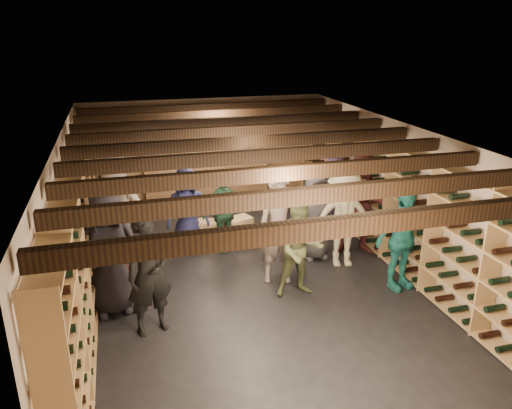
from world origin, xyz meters
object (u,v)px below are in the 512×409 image
at_px(person_5, 110,229).
at_px(person_10, 223,213).
at_px(person_1, 149,273).
at_px(person_11, 334,194).
at_px(person_7, 279,229).
at_px(person_3, 345,218).
at_px(person_2, 300,250).
at_px(crate_stack_left, 212,233).
at_px(person_9, 117,207).
at_px(person_8, 363,205).
at_px(person_12, 315,216).
at_px(person_6, 187,211).
at_px(person_0, 109,253).
at_px(crate_loose, 277,207).
at_px(person_4, 402,239).
at_px(crate_stack_right, 238,230).

distance_m(person_5, person_10, 2.01).
xyz_separation_m(person_1, person_11, (3.76, 2.51, -0.05)).
relative_size(person_1, person_7, 0.96).
bearing_deg(person_3, person_2, -133.63).
bearing_deg(crate_stack_left, person_9, -180.00).
height_order(person_8, person_12, person_8).
distance_m(person_3, person_7, 1.27).
xyz_separation_m(person_5, person_7, (2.60, -1.07, 0.15)).
bearing_deg(person_11, person_6, -177.94).
bearing_deg(person_11, person_0, -156.39).
xyz_separation_m(crate_stack_left, person_10, (0.19, -0.25, 0.49)).
distance_m(crate_loose, person_2, 3.76).
distance_m(person_0, person_2, 2.79).
distance_m(person_3, person_6, 2.81).
bearing_deg(crate_stack_left, crate_loose, 40.13).
bearing_deg(person_5, person_4, -36.70).
height_order(crate_stack_right, person_9, person_9).
bearing_deg(person_0, crate_stack_left, 39.35).
xyz_separation_m(crate_stack_left, crate_loose, (1.77, 1.49, -0.17)).
xyz_separation_m(crate_stack_left, person_0, (-1.80, -1.85, 0.67)).
bearing_deg(person_7, crate_stack_right, 111.94).
xyz_separation_m(person_4, person_6, (-3.01, 2.24, -0.03)).
bearing_deg(crate_loose, person_0, -136.87).
height_order(crate_stack_right, person_1, person_1).
distance_m(crate_stack_left, person_0, 2.67).
distance_m(crate_stack_left, person_6, 0.71).
height_order(person_1, person_3, person_3).
bearing_deg(person_7, person_4, -10.28).
height_order(person_5, person_11, person_11).
distance_m(person_2, person_12, 1.36).
distance_m(person_0, person_5, 1.33).
relative_size(person_0, person_10, 1.25).
bearing_deg(person_4, person_10, 127.01).
height_order(person_3, person_8, person_8).
xyz_separation_m(person_3, person_5, (-3.85, 0.84, -0.12)).
bearing_deg(crate_loose, crate_stack_left, -139.87).
xyz_separation_m(crate_stack_left, person_9, (-1.66, -0.00, 0.69)).
height_order(crate_stack_left, person_0, person_0).
distance_m(person_5, person_11, 4.30).
bearing_deg(person_5, person_11, -7.12).
relative_size(crate_stack_right, person_7, 0.33).
distance_m(person_4, person_6, 3.75).
height_order(crate_stack_left, person_1, person_1).
xyz_separation_m(person_6, person_7, (1.25, -1.51, 0.11)).
bearing_deg(person_10, person_11, -16.27).
bearing_deg(person_0, person_3, 0.61).
bearing_deg(person_11, person_7, -135.97).
distance_m(person_9, person_12, 3.48).
height_order(person_2, person_12, person_12).
xyz_separation_m(person_3, person_9, (-3.71, 1.37, 0.07)).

